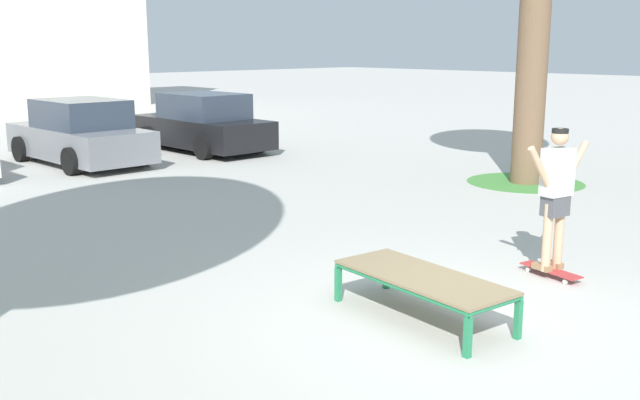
% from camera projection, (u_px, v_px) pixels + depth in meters
% --- Properties ---
extents(ground_plane, '(120.00, 120.00, 0.00)m').
position_uv_depth(ground_plane, '(457.00, 325.00, 7.26)').
color(ground_plane, '#B7B5AD').
extents(skate_box, '(0.96, 1.97, 0.46)m').
position_uv_depth(skate_box, '(423.00, 280.00, 7.34)').
color(skate_box, '#237A4C').
rests_on(skate_box, ground).
extents(skateboard, '(0.35, 0.82, 0.09)m').
position_uv_depth(skateboard, '(551.00, 271.00, 8.74)').
color(skateboard, '#B23333').
rests_on(skateboard, ground).
extents(skater, '(0.99, 0.34, 1.69)m').
position_uv_depth(skater, '(556.00, 189.00, 8.54)').
color(skater, tan).
rests_on(skater, skateboard).
extents(grass_patch_near_right, '(2.32, 2.32, 0.01)m').
position_uv_depth(grass_patch_near_right, '(525.00, 182.00, 14.74)').
color(grass_patch_near_right, '#47893D').
rests_on(grass_patch_near_right, ground).
extents(car_grey, '(1.98, 4.23, 1.50)m').
position_uv_depth(car_grey, '(80.00, 134.00, 16.91)').
color(car_grey, slate).
rests_on(car_grey, ground).
extents(car_black, '(1.96, 4.22, 1.50)m').
position_uv_depth(car_black, '(202.00, 125.00, 19.00)').
color(car_black, black).
rests_on(car_black, ground).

